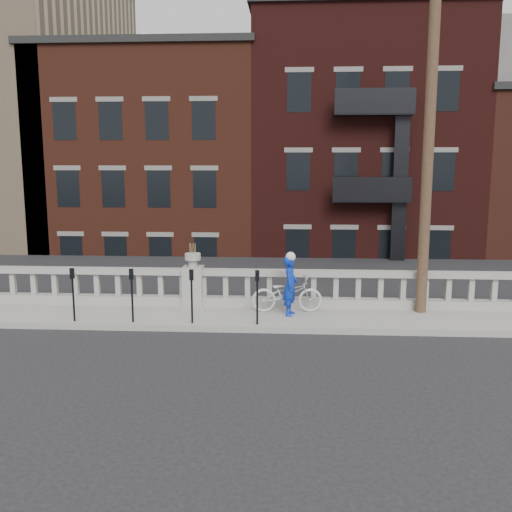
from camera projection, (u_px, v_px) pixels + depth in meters
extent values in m
plane|color=black|center=(163.00, 358.00, 12.13)|extent=(120.00, 120.00, 0.00)
cube|color=gray|center=(188.00, 317.00, 15.07)|extent=(32.00, 2.20, 0.15)
cube|color=gray|center=(194.00, 301.00, 15.97)|extent=(28.00, 0.34, 0.25)
cube|color=gray|center=(193.00, 272.00, 15.84)|extent=(28.00, 0.34, 0.16)
cube|color=gray|center=(193.00, 286.00, 15.90)|extent=(0.55, 0.55, 1.10)
cylinder|color=gray|center=(193.00, 263.00, 15.80)|extent=(0.24, 0.24, 0.20)
cylinder|color=gray|center=(193.00, 257.00, 15.77)|extent=(0.44, 0.44, 0.18)
cube|color=#605E59|center=(197.00, 387.00, 16.76)|extent=(36.00, 0.50, 5.15)
cube|color=black|center=(250.00, 302.00, 38.54)|extent=(80.00, 44.00, 0.50)
cube|color=#595651|center=(162.00, 357.00, 21.06)|extent=(16.00, 7.00, 4.00)
cube|color=#4D2116|center=(170.00, 200.00, 31.68)|extent=(10.00, 14.00, 14.00)
cube|color=black|center=(167.00, 66.00, 30.50)|extent=(10.30, 14.30, 0.30)
cube|color=#33100E|center=(352.00, 187.00, 30.96)|extent=(10.00, 14.00, 15.50)
cube|color=black|center=(356.00, 34.00, 29.66)|extent=(10.30, 14.30, 0.30)
cylinder|color=#422D1E|center=(430.00, 121.00, 14.45)|extent=(0.28, 0.28, 10.00)
cylinder|color=black|center=(73.00, 300.00, 14.29)|extent=(0.05, 0.05, 1.10)
cube|color=black|center=(72.00, 273.00, 14.18)|extent=(0.10, 0.08, 0.26)
cube|color=black|center=(71.00, 272.00, 14.13)|extent=(0.06, 0.01, 0.08)
cylinder|color=black|center=(132.00, 301.00, 14.20)|extent=(0.05, 0.05, 1.10)
cube|color=black|center=(131.00, 274.00, 14.09)|extent=(0.10, 0.08, 0.26)
cube|color=black|center=(131.00, 273.00, 14.04)|extent=(0.06, 0.01, 0.08)
cylinder|color=black|center=(192.00, 302.00, 14.12)|extent=(0.05, 0.05, 1.10)
cube|color=black|center=(191.00, 275.00, 14.00)|extent=(0.10, 0.08, 0.26)
cube|color=black|center=(191.00, 274.00, 13.95)|extent=(0.06, 0.01, 0.08)
cylinder|color=black|center=(257.00, 303.00, 14.02)|extent=(0.05, 0.05, 1.10)
cube|color=black|center=(257.00, 276.00, 13.91)|extent=(0.10, 0.08, 0.26)
cube|color=black|center=(257.00, 274.00, 13.86)|extent=(0.06, 0.01, 0.08)
imported|color=silver|center=(287.00, 294.00, 15.21)|extent=(1.92, 0.79, 0.99)
imported|color=#0B2BB0|center=(290.00, 286.00, 14.85)|extent=(0.48, 0.63, 1.57)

